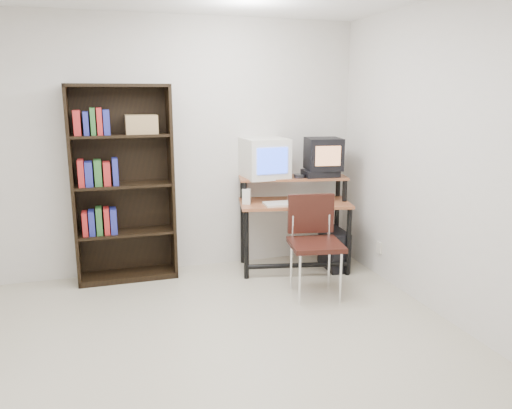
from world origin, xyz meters
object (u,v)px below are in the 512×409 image
object	(u,v)px
crt_tv	(323,154)
computer_desk	(294,206)
crt_monitor	(265,158)
school_chair	(314,234)
pc_tower	(334,249)
bookshelf	(123,183)

from	to	relation	value
crt_tv	computer_desk	bearing A→B (deg)	-163.99
crt_monitor	school_chair	bearing A→B (deg)	-79.83
crt_monitor	crt_tv	world-z (taller)	crt_monitor
pc_tower	bookshelf	world-z (taller)	bookshelf
school_chair	computer_desk	bearing A→B (deg)	93.70
school_chair	pc_tower	bearing A→B (deg)	58.23
pc_tower	bookshelf	bearing A→B (deg)	174.16
crt_monitor	bookshelf	world-z (taller)	bookshelf
computer_desk	school_chair	size ratio (longest dim) A/B	1.32
crt_tv	school_chair	xyz separation A→B (m)	(-0.41, -0.72, -0.64)
computer_desk	pc_tower	distance (m)	0.64
bookshelf	crt_monitor	bearing A→B (deg)	-2.38
school_chair	bookshelf	size ratio (longest dim) A/B	0.48
crt_monitor	bookshelf	bearing A→B (deg)	174.51
computer_desk	pc_tower	bearing A→B (deg)	-4.65
computer_desk	crt_tv	size ratio (longest dim) A/B	3.03
pc_tower	school_chair	size ratio (longest dim) A/B	0.49
crt_monitor	crt_tv	size ratio (longest dim) A/B	1.17
crt_monitor	pc_tower	size ratio (longest dim) A/B	1.05
pc_tower	bookshelf	distance (m)	2.30
crt_monitor	school_chair	xyz separation A→B (m)	(0.20, -0.86, -0.61)
pc_tower	computer_desk	bearing A→B (deg)	167.69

